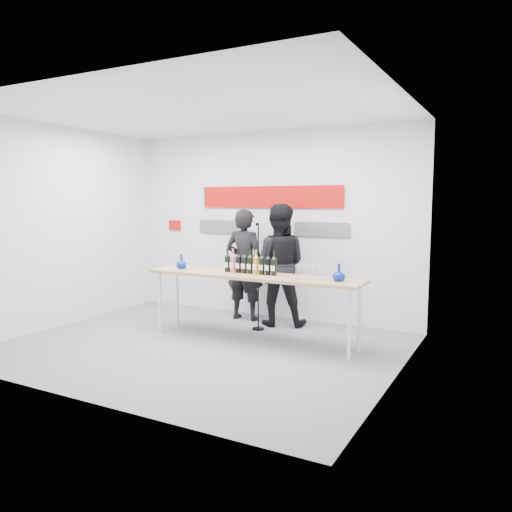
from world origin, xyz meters
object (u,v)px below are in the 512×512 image
at_px(tasting_table, 252,280).
at_px(mic_stand, 258,297).
at_px(presenter_right, 278,265).
at_px(presenter_left, 245,265).

distance_m(tasting_table, mic_stand, 0.70).
distance_m(tasting_table, presenter_right, 0.97).
xyz_separation_m(tasting_table, presenter_left, (-0.70, 1.03, 0.04)).
bearing_deg(presenter_left, tasting_table, 122.33).
height_order(presenter_right, mic_stand, presenter_right).
bearing_deg(tasting_table, mic_stand, 110.85).
xyz_separation_m(tasting_table, presenter_right, (-0.09, 0.97, 0.08)).
bearing_deg(tasting_table, presenter_right, 95.27).
bearing_deg(mic_stand, presenter_left, 159.98).
relative_size(tasting_table, presenter_right, 1.65).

